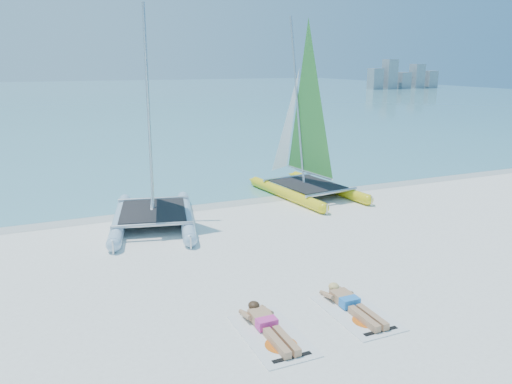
% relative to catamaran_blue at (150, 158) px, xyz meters
% --- Properties ---
extents(ground, '(140.00, 140.00, 0.00)m').
position_rel_catamaran_blue_xyz_m(ground, '(2.82, -4.19, -1.95)').
color(ground, white).
rests_on(ground, ground).
extents(sea, '(140.00, 115.00, 0.01)m').
position_rel_catamaran_blue_xyz_m(sea, '(2.82, 58.81, -1.95)').
color(sea, '#6EA8B7').
rests_on(sea, ground).
extents(wet_sand_strip, '(140.00, 1.40, 0.01)m').
position_rel_catamaran_blue_xyz_m(wet_sand_strip, '(2.82, 1.31, -1.95)').
color(wet_sand_strip, beige).
rests_on(wet_sand_strip, ground).
extents(distant_skyline, '(14.00, 2.00, 5.00)m').
position_rel_catamaran_blue_xyz_m(distant_skyline, '(56.52, 57.81, -0.02)').
color(distant_skyline, '#8E979C').
rests_on(distant_skyline, ground).
extents(catamaran_blue, '(3.31, 5.19, 6.54)m').
position_rel_catamaran_blue_xyz_m(catamaran_blue, '(0.00, 0.00, 0.00)').
color(catamaran_blue, '#A6C6DA').
rests_on(catamaran_blue, ground).
extents(catamaran_yellow, '(2.82, 5.14, 6.41)m').
position_rel_catamaran_blue_xyz_m(catamaran_yellow, '(5.70, 1.41, 0.07)').
color(catamaran_yellow, yellow).
rests_on(catamaran_yellow, ground).
extents(towel_a, '(1.00, 1.85, 0.02)m').
position_rel_catamaran_blue_xyz_m(towel_a, '(0.52, -7.15, -1.94)').
color(towel_a, white).
rests_on(towel_a, ground).
extents(sunbather_a, '(0.37, 1.73, 0.26)m').
position_rel_catamaran_blue_xyz_m(sunbather_a, '(0.52, -6.95, -1.83)').
color(sunbather_a, tan).
rests_on(sunbather_a, towel_a).
extents(towel_b, '(1.00, 1.85, 0.02)m').
position_rel_catamaran_blue_xyz_m(towel_b, '(2.34, -7.05, -1.94)').
color(towel_b, white).
rests_on(towel_b, ground).
extents(sunbather_b, '(0.37, 1.73, 0.26)m').
position_rel_catamaran_blue_xyz_m(sunbather_b, '(2.34, -6.86, -1.83)').
color(sunbather_b, tan).
rests_on(sunbather_b, towel_b).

